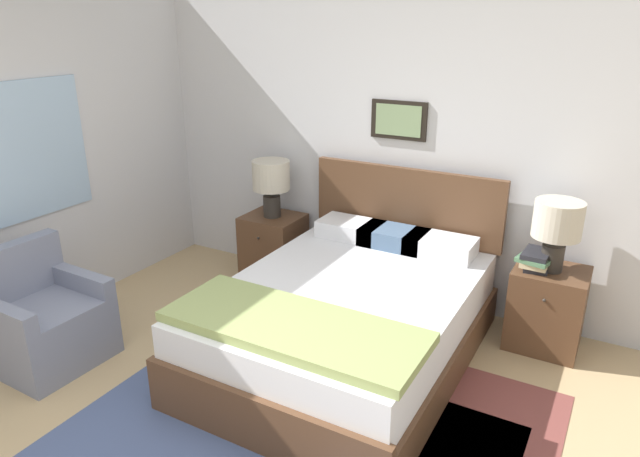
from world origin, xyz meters
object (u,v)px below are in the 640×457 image
bed (348,317)px  table_lamp_near_window (271,180)px  nightstand_near_window (274,247)px  table_lamp_by_door (557,225)px  nightstand_by_door (546,308)px  armchair (44,322)px

bed → table_lamp_near_window: bearing=144.8°
nightstand_near_window → bed: bearing=-35.4°
bed → table_lamp_by_door: size_ratio=4.27×
bed → nightstand_near_window: 1.47m
nightstand_by_door → table_lamp_by_door: 0.65m
bed → nightstand_near_window: bed is taller
table_lamp_near_window → nightstand_by_door: bearing=0.2°
armchair → nightstand_near_window: size_ratio=1.36×
nightstand_near_window → table_lamp_by_door: bearing=-0.2°
nightstand_near_window → table_lamp_by_door: 2.47m
table_lamp_near_window → bed: bearing=-35.2°
armchair → table_lamp_near_window: 2.13m
nightstand_by_door → table_lamp_near_window: 2.48m
armchair → nightstand_by_door: (3.05, 1.93, 0.01)m
table_lamp_near_window → table_lamp_by_door: 2.38m
nightstand_by_door → table_lamp_near_window: size_ratio=1.19×
armchair → nightstand_near_window: armchair is taller
nightstand_near_window → armchair: bearing=-108.8°
bed → nightstand_by_door: (1.20, 0.85, -0.01)m
bed → nightstand_by_door: 1.47m
nightstand_by_door → nightstand_near_window: bearing=180.0°
bed → nightstand_near_window: (-1.20, 0.85, -0.01)m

